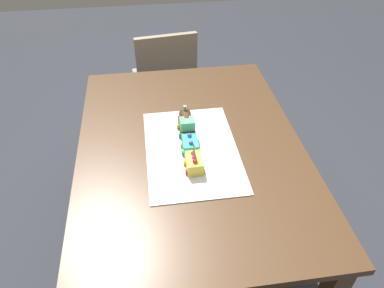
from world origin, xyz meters
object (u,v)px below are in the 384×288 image
cake_locomotive (186,124)px  birthday_candle (194,149)px  dining_table (190,162)px  cake_car_caboose_lemon (194,163)px  cake_car_flatbed_turquoise (190,145)px  chair (165,81)px

cake_locomotive → birthday_candle: (0.24, 0.00, 0.05)m
dining_table → cake_car_caboose_lemon: bearing=-2.4°
dining_table → birthday_candle: (0.15, -0.01, 0.21)m
cake_car_caboose_lemon → birthday_candle: birthday_candle is taller
cake_car_flatbed_turquoise → birthday_candle: size_ratio=1.81×
dining_table → cake_car_flatbed_turquoise: bearing=-9.1°
cake_car_flatbed_turquoise → cake_car_caboose_lemon: same height
cake_locomotive → dining_table: bearing=4.5°
cake_car_flatbed_turquoise → chair: bearing=-178.2°
chair → cake_car_flatbed_turquoise: chair is taller
chair → cake_car_flatbed_turquoise: (1.08, 0.03, 0.30)m
birthday_candle → chair: bearing=-178.4°
cake_locomotive → cake_car_caboose_lemon: (0.25, -0.00, -0.02)m
cake_car_caboose_lemon → cake_locomotive: bearing=180.0°
chair → cake_locomotive: 1.00m
chair → birthday_candle: (1.19, 0.03, 0.37)m
cake_locomotive → cake_car_flatbed_turquoise: 0.13m
dining_table → cake_locomotive: size_ratio=10.00×
chair → birthday_candle: size_ratio=15.60×
dining_table → birthday_candle: bearing=-2.5°
cake_locomotive → birthday_candle: 0.25m
chair → cake_car_caboose_lemon: bearing=84.5°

